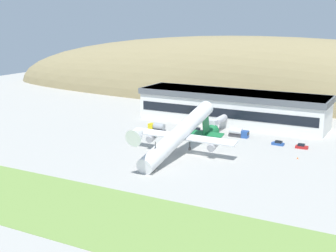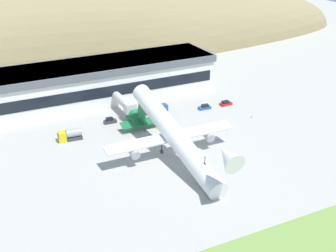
{
  "view_description": "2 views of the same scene",
  "coord_description": "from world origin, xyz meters",
  "px_view_note": "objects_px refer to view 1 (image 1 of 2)",
  "views": [
    {
      "loc": [
        56.67,
        -124.04,
        41.31
      ],
      "look_at": [
        -8.51,
        -2.32,
        8.45
      ],
      "focal_mm": 50.0,
      "sensor_mm": 36.0,
      "label": 1
    },
    {
      "loc": [
        -52.19,
        -93.95,
        55.95
      ],
      "look_at": [
        -5.25,
        -0.47,
        8.31
      ],
      "focal_mm": 50.0,
      "sensor_mm": 36.0,
      "label": 2
    }
  ],
  "objects_px": {
    "terminal_building": "(232,105)",
    "box_truck": "(157,127)",
    "service_car_1": "(302,147)",
    "service_car_2": "(278,143)",
    "cargo_airplane": "(181,134)",
    "jetway_0": "(217,121)",
    "traffic_cone_0": "(164,138)",
    "fuel_truck": "(238,133)",
    "traffic_cone_1": "(298,158)",
    "service_car_0": "(197,130)"
  },
  "relations": [
    {
      "from": "jetway_0",
      "to": "traffic_cone_1",
      "type": "xyz_separation_m",
      "value": [
        33.4,
        -18.62,
        -3.71
      ]
    },
    {
      "from": "service_car_2",
      "to": "terminal_building",
      "type": "bearing_deg",
      "value": 137.18
    },
    {
      "from": "box_truck",
      "to": "cargo_airplane",
      "type": "bearing_deg",
      "value": -46.24
    },
    {
      "from": "service_car_1",
      "to": "traffic_cone_0",
      "type": "xyz_separation_m",
      "value": [
        -44.52,
        -10.15,
        -0.33
      ]
    },
    {
      "from": "jetway_0",
      "to": "box_truck",
      "type": "relative_size",
      "value": 2.0
    },
    {
      "from": "service_car_2",
      "to": "traffic_cone_1",
      "type": "distance_m",
      "value": 15.21
    },
    {
      "from": "service_car_1",
      "to": "traffic_cone_1",
      "type": "height_order",
      "value": "service_car_1"
    },
    {
      "from": "jetway_0",
      "to": "traffic_cone_1",
      "type": "relative_size",
      "value": 22.7
    },
    {
      "from": "service_car_1",
      "to": "fuel_truck",
      "type": "xyz_separation_m",
      "value": [
        -22.67,
        4.17,
        0.86
      ]
    },
    {
      "from": "cargo_airplane",
      "to": "box_truck",
      "type": "relative_size",
      "value": 8.08
    },
    {
      "from": "cargo_airplane",
      "to": "traffic_cone_0",
      "type": "height_order",
      "value": "cargo_airplane"
    },
    {
      "from": "cargo_airplane",
      "to": "service_car_1",
      "type": "bearing_deg",
      "value": 37.11
    },
    {
      "from": "service_car_2",
      "to": "fuel_truck",
      "type": "bearing_deg",
      "value": 165.54
    },
    {
      "from": "service_car_2",
      "to": "box_truck",
      "type": "distance_m",
      "value": 43.96
    },
    {
      "from": "box_truck",
      "to": "fuel_truck",
      "type": "bearing_deg",
      "value": 12.95
    },
    {
      "from": "cargo_airplane",
      "to": "box_truck",
      "type": "bearing_deg",
      "value": 133.76
    },
    {
      "from": "jetway_0",
      "to": "terminal_building",
      "type": "bearing_deg",
      "value": 91.56
    },
    {
      "from": "service_car_2",
      "to": "fuel_truck",
      "type": "xyz_separation_m",
      "value": [
        -15.02,
        3.87,
        0.88
      ]
    },
    {
      "from": "box_truck",
      "to": "service_car_1",
      "type": "bearing_deg",
      "value": 2.74
    },
    {
      "from": "jetway_0",
      "to": "traffic_cone_0",
      "type": "distance_m",
      "value": 21.44
    },
    {
      "from": "service_car_1",
      "to": "box_truck",
      "type": "distance_m",
      "value": 51.58
    },
    {
      "from": "service_car_1",
      "to": "traffic_cone_1",
      "type": "relative_size",
      "value": 6.77
    },
    {
      "from": "fuel_truck",
      "to": "service_car_2",
      "type": "bearing_deg",
      "value": -14.46
    },
    {
      "from": "terminal_building",
      "to": "traffic_cone_1",
      "type": "relative_size",
      "value": 127.02
    },
    {
      "from": "jetway_0",
      "to": "service_car_2",
      "type": "bearing_deg",
      "value": -14.96
    },
    {
      "from": "service_car_0",
      "to": "box_truck",
      "type": "xyz_separation_m",
      "value": [
        -13.53,
        -5.88,
        0.82
      ]
    },
    {
      "from": "cargo_airplane",
      "to": "traffic_cone_0",
      "type": "xyz_separation_m",
      "value": [
        -13.28,
        13.49,
        -5.97
      ]
    },
    {
      "from": "fuel_truck",
      "to": "traffic_cone_1",
      "type": "bearing_deg",
      "value": -33.53
    },
    {
      "from": "jetway_0",
      "to": "traffic_cone_1",
      "type": "distance_m",
      "value": 38.42
    },
    {
      "from": "terminal_building",
      "to": "jetway_0",
      "type": "xyz_separation_m",
      "value": [
        0.45,
        -16.41,
        -3.08
      ]
    },
    {
      "from": "cargo_airplane",
      "to": "service_car_0",
      "type": "bearing_deg",
      "value": 103.99
    },
    {
      "from": "terminal_building",
      "to": "service_car_0",
      "type": "height_order",
      "value": "terminal_building"
    },
    {
      "from": "service_car_2",
      "to": "box_truck",
      "type": "xyz_separation_m",
      "value": [
        -43.86,
        -2.76,
        0.92
      ]
    },
    {
      "from": "service_car_0",
      "to": "fuel_truck",
      "type": "distance_m",
      "value": 15.35
    },
    {
      "from": "service_car_1",
      "to": "traffic_cone_0",
      "type": "distance_m",
      "value": 45.66
    },
    {
      "from": "service_car_1",
      "to": "box_truck",
      "type": "bearing_deg",
      "value": -177.26
    },
    {
      "from": "box_truck",
      "to": "traffic_cone_0",
      "type": "distance_m",
      "value": 10.46
    },
    {
      "from": "service_car_2",
      "to": "box_truck",
      "type": "bearing_deg",
      "value": -176.4
    },
    {
      "from": "cargo_airplane",
      "to": "service_car_0",
      "type": "xyz_separation_m",
      "value": [
        -6.74,
        27.06,
        -5.56
      ]
    },
    {
      "from": "terminal_building",
      "to": "box_truck",
      "type": "bearing_deg",
      "value": -126.78
    },
    {
      "from": "jetway_0",
      "to": "box_truck",
      "type": "height_order",
      "value": "jetway_0"
    },
    {
      "from": "service_car_2",
      "to": "fuel_truck",
      "type": "height_order",
      "value": "fuel_truck"
    },
    {
      "from": "jetway_0",
      "to": "service_car_1",
      "type": "distance_m",
      "value": 32.78
    },
    {
      "from": "terminal_building",
      "to": "jetway_0",
      "type": "relative_size",
      "value": 5.6
    },
    {
      "from": "fuel_truck",
      "to": "terminal_building",
      "type": "bearing_deg",
      "value": 116.98
    },
    {
      "from": "service_car_0",
      "to": "service_car_1",
      "type": "xyz_separation_m",
      "value": [
        37.98,
        -3.42,
        -0.09
      ]
    },
    {
      "from": "service_car_2",
      "to": "service_car_0",
      "type": "bearing_deg",
      "value": 174.12
    },
    {
      "from": "terminal_building",
      "to": "fuel_truck",
      "type": "height_order",
      "value": "terminal_building"
    },
    {
      "from": "terminal_building",
      "to": "cargo_airplane",
      "type": "distance_m",
      "value": 46.84
    },
    {
      "from": "fuel_truck",
      "to": "traffic_cone_1",
      "type": "relative_size",
      "value": 12.05
    }
  ]
}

